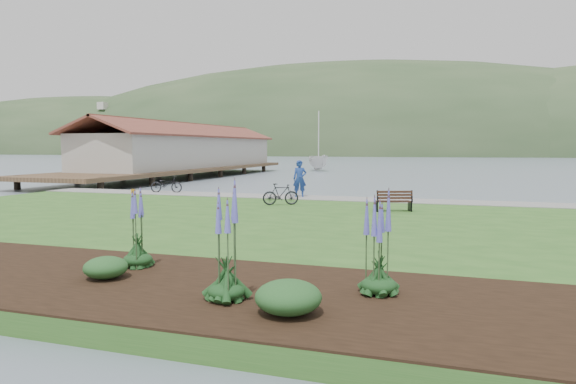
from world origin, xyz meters
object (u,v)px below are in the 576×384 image
object	(u,v)px
person	(300,176)
sailboat	(318,171)
park_bench	(394,201)
bicycle_a	(166,184)

from	to	relation	value
person	sailboat	size ratio (longest dim) A/B	0.09
park_bench	sailboat	xyz separation A→B (m)	(-14.07, 41.41, -0.84)
park_bench	person	bearing A→B (deg)	119.71
park_bench	person	distance (m)	6.90
person	sailboat	xyz separation A→B (m)	(-8.80, 37.01, -1.52)
bicycle_a	sailboat	world-z (taller)	sailboat
park_bench	person	xyz separation A→B (m)	(-5.27, 4.40, 0.68)
park_bench	bicycle_a	xyz separation A→B (m)	(-13.20, 4.55, 0.04)
park_bench	person	size ratio (longest dim) A/B	0.69
bicycle_a	sailboat	xyz separation A→B (m)	(-0.87, 36.86, -0.88)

